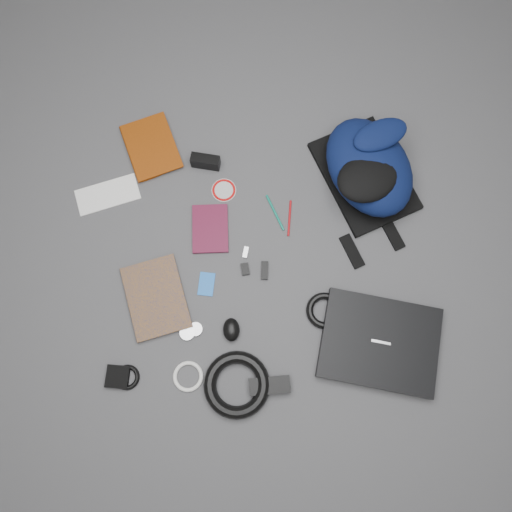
{
  "coord_description": "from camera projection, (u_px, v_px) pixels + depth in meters",
  "views": [
    {
      "loc": [
        -0.03,
        -0.4,
        1.65
      ],
      "look_at": [
        0.0,
        0.0,
        0.02
      ],
      "focal_mm": 35.0,
      "sensor_mm": 36.0,
      "label": 1
    }
  ],
  "objects": [
    {
      "name": "key_fob",
      "position": [
        245.0,
        269.0,
        1.69
      ],
      "size": [
        0.03,
        0.04,
        0.01
      ],
      "primitive_type": "cube",
      "rotation": [
        0.0,
        0.0,
        0.11
      ],
      "color": "black",
      "rests_on": "ground"
    },
    {
      "name": "pouch",
      "position": [
        118.0,
        377.0,
        1.6
      ],
      "size": [
        0.08,
        0.08,
        0.02
      ],
      "primitive_type": "cube",
      "rotation": [
        0.0,
        0.0,
        -0.15
      ],
      "color": "black",
      "rests_on": "ground"
    },
    {
      "name": "sticker_disc",
      "position": [
        224.0,
        190.0,
        1.76
      ],
      "size": [
        0.1,
        0.1,
        0.0
      ],
      "primitive_type": "cylinder",
      "rotation": [
        0.0,
        0.0,
        -0.19
      ],
      "color": "silver",
      "rests_on": "ground"
    },
    {
      "name": "dvd_case",
      "position": [
        210.0,
        229.0,
        1.72
      ],
      "size": [
        0.13,
        0.18,
        0.01
      ],
      "primitive_type": "cube",
      "rotation": [
        0.0,
        0.0,
        -0.03
      ],
      "color": "#4A0E23",
      "rests_on": "ground"
    },
    {
      "name": "earbud_coil",
      "position": [
        127.0,
        377.0,
        1.6
      ],
      "size": [
        0.09,
        0.09,
        0.02
      ],
      "primitive_type": "torus",
      "rotation": [
        0.0,
        0.0,
        -0.06
      ],
      "color": "black",
      "rests_on": "ground"
    },
    {
      "name": "usb_black",
      "position": [
        265.0,
        270.0,
        1.69
      ],
      "size": [
        0.03,
        0.07,
        0.01
      ],
      "primitive_type": "cube",
      "rotation": [
        0.0,
        0.0,
        -0.1
      ],
      "color": "black",
      "rests_on": "ground"
    },
    {
      "name": "usb_silver",
      "position": [
        246.0,
        252.0,
        1.7
      ],
      "size": [
        0.02,
        0.04,
        0.01
      ],
      "primitive_type": "cube",
      "rotation": [
        0.0,
        0.0,
        -0.25
      ],
      "color": "#A9A9AC",
      "rests_on": "ground"
    },
    {
      "name": "mouse",
      "position": [
        231.0,
        330.0,
        1.62
      ],
      "size": [
        0.05,
        0.08,
        0.04
      ],
      "primitive_type": "ellipsoid",
      "rotation": [
        0.0,
        0.0,
        0.0
      ],
      "color": "black",
      "rests_on": "ground"
    },
    {
      "name": "id_badge",
      "position": [
        206.0,
        284.0,
        1.68
      ],
      "size": [
        0.06,
        0.09,
        0.0
      ],
      "primitive_type": "cube",
      "rotation": [
        0.0,
        0.0,
        -0.17
      ],
      "color": "blue",
      "rests_on": "ground"
    },
    {
      "name": "headphone_left",
      "position": [
        196.0,
        329.0,
        1.64
      ],
      "size": [
        0.05,
        0.05,
        0.01
      ],
      "primitive_type": "cylinder",
      "rotation": [
        0.0,
        0.0,
        0.16
      ],
      "color": "#AEAEB0",
      "rests_on": "ground"
    },
    {
      "name": "white_cable_coil",
      "position": [
        188.0,
        376.0,
        1.6
      ],
      "size": [
        0.12,
        0.12,
        0.01
      ],
      "primitive_type": "torus",
      "rotation": [
        0.0,
        0.0,
        0.25
      ],
      "color": "white",
      "rests_on": "ground"
    },
    {
      "name": "ground",
      "position": [
        256.0,
        257.0,
        1.7
      ],
      "size": [
        4.0,
        4.0,
        0.0
      ],
      "primitive_type": "plane",
      "color": "#4F4F51",
      "rests_on": "ground"
    },
    {
      "name": "cable_coil",
      "position": [
        324.0,
        311.0,
        1.65
      ],
      "size": [
        0.15,
        0.15,
        0.02
      ],
      "primitive_type": "torus",
      "rotation": [
        0.0,
        0.0,
        -0.25
      ],
      "color": "black",
      "rests_on": "ground"
    },
    {
      "name": "power_brick",
      "position": [
        270.0,
        385.0,
        1.59
      ],
      "size": [
        0.13,
        0.06,
        0.03
      ],
      "primitive_type": "cube",
      "rotation": [
        0.0,
        0.0,
        0.02
      ],
      "color": "black",
      "rests_on": "ground"
    },
    {
      "name": "textbook_red",
      "position": [
        129.0,
        155.0,
        1.78
      ],
      "size": [
        0.23,
        0.27,
        0.03
      ],
      "primitive_type": "imported",
      "rotation": [
        0.0,
        0.0,
        0.3
      ],
      "color": "#732C06",
      "rests_on": "ground"
    },
    {
      "name": "compact_camera",
      "position": [
        206.0,
        162.0,
        1.76
      ],
      "size": [
        0.11,
        0.06,
        0.06
      ],
      "primitive_type": "cube",
      "rotation": [
        0.0,
        0.0,
        -0.23
      ],
      "color": "black",
      "rests_on": "ground"
    },
    {
      "name": "backpack",
      "position": [
        369.0,
        167.0,
        1.69
      ],
      "size": [
        0.41,
        0.49,
        0.17
      ],
      "primitive_type": null,
      "rotation": [
        0.0,
        0.0,
        0.36
      ],
      "color": "black",
      "rests_on": "ground"
    },
    {
      "name": "envelope",
      "position": [
        108.0,
        195.0,
        1.75
      ],
      "size": [
        0.24,
        0.15,
        0.0
      ],
      "primitive_type": "cube",
      "rotation": [
        0.0,
        0.0,
        0.25
      ],
      "color": "white",
      "rests_on": "ground"
    },
    {
      "name": "comic_book",
      "position": [
        129.0,
        306.0,
        1.65
      ],
      "size": [
        0.24,
        0.29,
        0.02
      ],
      "primitive_type": "imported",
      "rotation": [
        0.0,
        0.0,
        0.22
      ],
      "color": "#C2790D",
      "rests_on": "ground"
    },
    {
      "name": "headphone_right",
      "position": [
        187.0,
        333.0,
        1.64
      ],
      "size": [
        0.06,
        0.06,
        0.01
      ],
      "primitive_type": "cylinder",
      "rotation": [
        0.0,
        0.0,
        0.24
      ],
      "color": "#BABABC",
      "rests_on": "ground"
    },
    {
      "name": "power_cord_coil",
      "position": [
        237.0,
        385.0,
        1.58
      ],
      "size": [
        0.26,
        0.26,
        0.04
      ],
      "primitive_type": "torus",
      "rotation": [
        0.0,
        0.0,
        -0.28
      ],
      "color": "black",
      "rests_on": "ground"
    },
    {
      "name": "pen_red",
      "position": [
        290.0,
        218.0,
        1.73
      ],
      "size": [
        0.03,
        0.13,
        0.01
      ],
      "primitive_type": "cylinder",
      "rotation": [
        1.57,
        0.0,
        -0.14
      ],
      "color": "#B20D13",
      "rests_on": "ground"
    },
    {
      "name": "laptop",
      "position": [
        380.0,
        343.0,
        1.62
      ],
      "size": [
        0.43,
        0.38,
        0.04
      ],
      "primitive_type": "cube",
      "rotation": [
        0.0,
        0.0,
        -0.26
      ],
      "color": "black",
      "rests_on": "ground"
    },
    {
      "name": "pen_teal",
      "position": [
        275.0,
        213.0,
        1.74
      ],
      "size": [
        0.06,
        0.13,
        0.01
      ],
      "primitive_type": "cylinder",
      "rotation": [
        1.57,
        0.0,
        0.37
      ],
      "color": "#0D7C63",
      "rests_on": "ground"
    }
  ]
}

